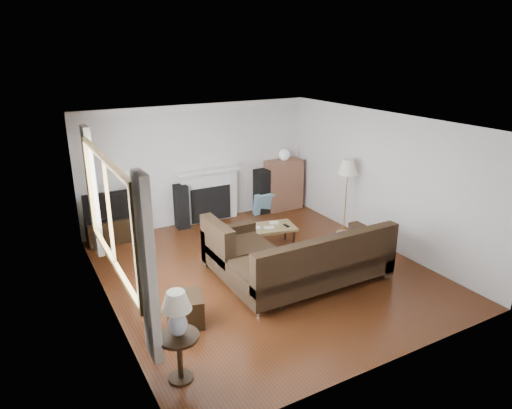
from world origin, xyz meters
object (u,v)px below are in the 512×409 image
coffee_table (267,237)px  floor_lamp (346,198)px  tv_stand (112,230)px  side_table (180,357)px  bookshelf (283,185)px  sectional_sofa (313,259)px

coffee_table → floor_lamp: (1.69, -0.19, 0.56)m
tv_stand → coffee_table: bearing=-33.9°
side_table → coffee_table: bearing=44.7°
tv_stand → bookshelf: size_ratio=0.82×
bookshelf → coffee_table: 2.24m
sectional_sofa → side_table: bearing=-157.8°
bookshelf → side_table: size_ratio=1.99×
sectional_sofa → coffee_table: bearing=86.0°
tv_stand → floor_lamp: (4.17, -1.85, 0.53)m
tv_stand → floor_lamp: size_ratio=0.61×
coffee_table → bookshelf: bearing=61.1°
coffee_table → floor_lamp: size_ratio=0.69×
bookshelf → floor_lamp: bearing=-81.9°
tv_stand → side_table: (-0.20, -4.32, 0.05)m
sectional_sofa → side_table: sectional_sofa is taller
sectional_sofa → side_table: size_ratio=4.78×
tv_stand → coffee_table: 2.99m
bookshelf → side_table: bookshelf is taller
bookshelf → side_table: 5.98m
bookshelf → floor_lamp: 1.90m
bookshelf → sectional_sofa: size_ratio=0.42×
tv_stand → bookshelf: 3.92m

